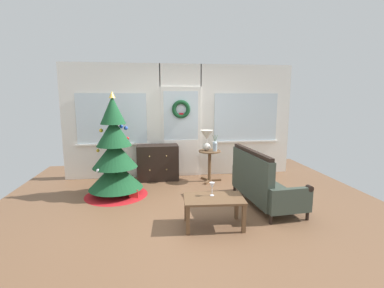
# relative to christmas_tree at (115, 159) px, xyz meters

# --- Properties ---
(ground_plane) EXTENTS (6.76, 6.76, 0.00)m
(ground_plane) POSITION_rel_christmas_tree_xyz_m (1.34, -0.89, -0.69)
(ground_plane) COLOR brown
(back_wall_with_door) EXTENTS (5.20, 0.19, 2.55)m
(back_wall_with_door) POSITION_rel_christmas_tree_xyz_m (1.34, 1.19, 0.60)
(back_wall_with_door) COLOR white
(back_wall_with_door) RESTS_ON ground
(christmas_tree) EXTENTS (1.16, 1.16, 1.92)m
(christmas_tree) POSITION_rel_christmas_tree_xyz_m (0.00, 0.00, 0.00)
(christmas_tree) COLOR #4C331E
(christmas_tree) RESTS_ON ground
(dresser_cabinet) EXTENTS (0.91, 0.46, 0.78)m
(dresser_cabinet) POSITION_rel_christmas_tree_xyz_m (0.79, 0.90, -0.30)
(dresser_cabinet) COLOR black
(dresser_cabinet) RESTS_ON ground
(settee_sofa) EXTENTS (0.84, 1.60, 0.96)m
(settee_sofa) POSITION_rel_christmas_tree_xyz_m (2.51, -0.82, -0.31)
(settee_sofa) COLOR black
(settee_sofa) RESTS_ON ground
(side_table) EXTENTS (0.50, 0.48, 0.68)m
(side_table) POSITION_rel_christmas_tree_xyz_m (1.91, 0.62, -0.20)
(side_table) COLOR brown
(side_table) RESTS_ON ground
(table_lamp) EXTENTS (0.28, 0.28, 0.44)m
(table_lamp) POSITION_rel_christmas_tree_xyz_m (1.85, 0.66, 0.28)
(table_lamp) COLOR silver
(table_lamp) RESTS_ON side_table
(flower_vase) EXTENTS (0.11, 0.10, 0.35)m
(flower_vase) POSITION_rel_christmas_tree_xyz_m (2.01, 0.56, 0.11)
(flower_vase) COLOR #99ADBC
(flower_vase) RESTS_ON side_table
(coffee_table) EXTENTS (0.87, 0.57, 0.43)m
(coffee_table) POSITION_rel_christmas_tree_xyz_m (1.54, -1.50, -0.32)
(coffee_table) COLOR brown
(coffee_table) RESTS_ON ground
(wine_glass) EXTENTS (0.08, 0.08, 0.20)m
(wine_glass) POSITION_rel_christmas_tree_xyz_m (1.53, -1.42, -0.12)
(wine_glass) COLOR silver
(wine_glass) RESTS_ON coffee_table
(gift_box) EXTENTS (0.16, 0.15, 0.16)m
(gift_box) POSITION_rel_christmas_tree_xyz_m (0.33, -0.20, -0.60)
(gift_box) COLOR red
(gift_box) RESTS_ON ground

